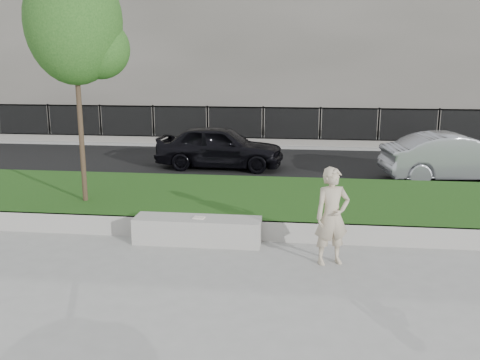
# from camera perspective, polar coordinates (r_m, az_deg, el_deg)

# --- Properties ---
(ground) EXTENTS (90.00, 90.00, 0.00)m
(ground) POSITION_cam_1_polar(r_m,az_deg,el_deg) (9.44, 0.18, -8.54)
(ground) COLOR gray
(ground) RESTS_ON ground
(grass_bank) EXTENTS (34.00, 4.00, 0.40)m
(grass_bank) POSITION_cam_1_polar(r_m,az_deg,el_deg) (12.22, 1.86, -2.54)
(grass_bank) COLOR #0D370F
(grass_bank) RESTS_ON ground
(grass_kerb) EXTENTS (34.00, 0.08, 0.40)m
(grass_kerb) POSITION_cam_1_polar(r_m,az_deg,el_deg) (10.35, 0.87, -5.42)
(grass_kerb) COLOR #A2A098
(grass_kerb) RESTS_ON ground
(street) EXTENTS (34.00, 7.00, 0.04)m
(street) POSITION_cam_1_polar(r_m,az_deg,el_deg) (17.60, 3.48, 1.64)
(street) COLOR black
(street) RESTS_ON ground
(far_pavement) EXTENTS (34.00, 3.00, 0.12)m
(far_pavement) POSITION_cam_1_polar(r_m,az_deg,el_deg) (22.02, 4.23, 4.02)
(far_pavement) COLOR gray
(far_pavement) RESTS_ON ground
(iron_fence) EXTENTS (32.00, 0.30, 1.50)m
(iron_fence) POSITION_cam_1_polar(r_m,az_deg,el_deg) (20.96, 4.11, 4.90)
(iron_fence) COLOR slate
(iron_fence) RESTS_ON far_pavement
(building_facade) EXTENTS (34.00, 10.00, 10.00)m
(building_facade) POSITION_cam_1_polar(r_m,az_deg,el_deg) (28.79, 5.13, 15.96)
(building_facade) COLOR #5B5850
(building_facade) RESTS_ON ground
(stone_bench) EXTENTS (2.41, 0.60, 0.49)m
(stone_bench) POSITION_cam_1_polar(r_m,az_deg,el_deg) (10.25, -4.54, -5.37)
(stone_bench) COLOR #A2A098
(stone_bench) RESTS_ON ground
(man) EXTENTS (0.72, 0.59, 1.68)m
(man) POSITION_cam_1_polar(r_m,az_deg,el_deg) (9.17, 9.78, -3.83)
(man) COLOR #C0B194
(man) RESTS_ON ground
(book) EXTENTS (0.22, 0.18, 0.02)m
(book) POSITION_cam_1_polar(r_m,az_deg,el_deg) (10.14, -4.40, -4.03)
(book) COLOR white
(book) RESTS_ON stone_bench
(young_tree) EXTENTS (2.07, 1.98, 5.06)m
(young_tree) POSITION_cam_1_polar(r_m,az_deg,el_deg) (11.85, -16.89, 15.39)
(young_tree) COLOR #38281C
(young_tree) RESTS_ON grass_bank
(car_dark) EXTENTS (4.06, 1.79, 1.36)m
(car_dark) POSITION_cam_1_polar(r_m,az_deg,el_deg) (16.86, -2.17, 3.58)
(car_dark) COLOR black
(car_dark) RESTS_ON street
(car_silver) EXTENTS (4.26, 2.02, 1.35)m
(car_silver) POSITION_cam_1_polar(r_m,az_deg,el_deg) (16.23, 22.11, 2.25)
(car_silver) COLOR #94979C
(car_silver) RESTS_ON street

